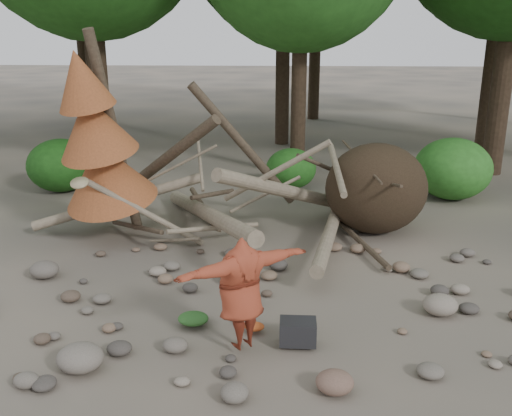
{
  "coord_description": "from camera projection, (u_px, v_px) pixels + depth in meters",
  "views": [
    {
      "loc": [
        0.59,
        -7.7,
        4.34
      ],
      "look_at": [
        0.13,
        1.5,
        1.4
      ],
      "focal_mm": 40.0,
      "sensor_mm": 36.0,
      "label": 1
    }
  ],
  "objects": [
    {
      "name": "ground",
      "position": [
        242.0,
        325.0,
        8.67
      ],
      "size": [
        120.0,
        120.0,
        0.0
      ],
      "primitive_type": "plane",
      "color": "#514C44",
      "rests_on": "ground"
    },
    {
      "name": "bush_right",
      "position": [
        453.0,
        169.0,
        14.85
      ],
      "size": [
        2.0,
        2.0,
        1.6
      ],
      "primitive_type": "ellipsoid",
      "color": "#317D26",
      "rests_on": "ground"
    },
    {
      "name": "deadfall_pile",
      "position": [
        349.0,
        191.0,
        12.32
      ],
      "size": [
        8.55,
        5.24,
        3.3
      ],
      "color": "#332619",
      "rests_on": "ground"
    },
    {
      "name": "cloth_orange",
      "position": [
        255.0,
        330.0,
        8.44
      ],
      "size": [
        0.29,
        0.24,
        0.11
      ],
      "primitive_type": "ellipsoid",
      "color": "#BA4D20",
      "rests_on": "ground"
    },
    {
      "name": "dead_conifer",
      "position": [
        99.0,
        143.0,
        11.38
      ],
      "size": [
        2.06,
        2.16,
        4.35
      ],
      "color": "#4C3F30",
      "rests_on": "ground"
    },
    {
      "name": "bush_left",
      "position": [
        61.0,
        165.0,
        15.56
      ],
      "size": [
        1.8,
        1.8,
        1.44
      ],
      "primitive_type": "ellipsoid",
      "color": "#1D5316",
      "rests_on": "ground"
    },
    {
      "name": "boulder_front_right",
      "position": [
        335.0,
        382.0,
        7.04
      ],
      "size": [
        0.48,
        0.43,
        0.29
      ],
      "primitive_type": "ellipsoid",
      "color": "brown",
      "rests_on": "ground"
    },
    {
      "name": "cloth_green",
      "position": [
        193.0,
        321.0,
        8.61
      ],
      "size": [
        0.46,
        0.39,
        0.17
      ],
      "primitive_type": "ellipsoid",
      "color": "#2D6227",
      "rests_on": "ground"
    },
    {
      "name": "boulder_mid_left",
      "position": [
        44.0,
        270.0,
        10.27
      ],
      "size": [
        0.52,
        0.47,
        0.31
      ],
      "primitive_type": "ellipsoid",
      "color": "#625B53",
      "rests_on": "ground"
    },
    {
      "name": "bush_mid",
      "position": [
        291.0,
        168.0,
        15.88
      ],
      "size": [
        1.4,
        1.4,
        1.12
      ],
      "primitive_type": "ellipsoid",
      "color": "#27691E",
      "rests_on": "ground"
    },
    {
      "name": "boulder_mid_right",
      "position": [
        440.0,
        305.0,
        8.96
      ],
      "size": [
        0.55,
        0.49,
        0.33
      ],
      "primitive_type": "ellipsoid",
      "color": "gray",
      "rests_on": "ground"
    },
    {
      "name": "boulder_front_left",
      "position": [
        80.0,
        358.0,
        7.49
      ],
      "size": [
        0.62,
        0.56,
        0.37
      ],
      "primitive_type": "ellipsoid",
      "color": "slate",
      "rests_on": "ground"
    },
    {
      "name": "frisbee_thrower",
      "position": [
        241.0,
        293.0,
        7.74
      ],
      "size": [
        3.42,
        1.54,
        2.27
      ],
      "color": "#943721",
      "rests_on": "ground"
    },
    {
      "name": "backpack",
      "position": [
        298.0,
        335.0,
        8.05
      ],
      "size": [
        0.52,
        0.35,
        0.34
      ],
      "primitive_type": "cube",
      "rotation": [
        0.0,
        0.0,
        -0.01
      ],
      "color": "black",
      "rests_on": "ground"
    }
  ]
}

